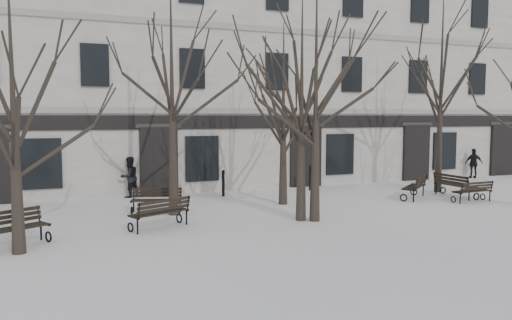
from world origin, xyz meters
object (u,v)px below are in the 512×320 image
bench_1 (161,212)px  bench_3 (157,199)px  bench_0 (10,228)px  tree_1 (302,81)px  bench_5 (454,185)px  tree_0 (12,80)px  bench_4 (416,186)px  bench_2 (473,191)px  tree_2 (316,69)px

bench_1 → bench_3: bench_1 is taller
bench_0 → bench_3: (4.34, 3.26, -0.05)m
tree_1 → bench_5: tree_1 is taller
tree_0 → bench_5: size_ratio=3.44×
bench_4 → bench_1: bearing=-29.9°
tree_0 → bench_2: (16.00, 1.56, -3.75)m
bench_3 → bench_1: bearing=-79.2°
tree_0 → bench_5: bearing=9.7°
bench_0 → bench_2: (16.25, 0.85, -0.06)m
tree_0 → bench_4: tree_0 is taller
bench_4 → bench_0: bearing=-29.4°
tree_2 → bench_2: size_ratio=4.55×
bench_3 → bench_2: bearing=7.1°
tree_0 → bench_2: size_ratio=3.96×
bench_3 → bench_5: size_ratio=0.92×
tree_0 → tree_1: size_ratio=0.94×
tree_2 → bench_5: size_ratio=3.96×
tree_0 → bench_5: 16.84m
bench_5 → bench_3: bearing=83.6°
bench_1 → bench_4: (10.70, 1.62, 0.01)m
bench_3 → bench_5: (12.12, -1.19, 0.06)m
bench_5 → tree_0: bearing=98.9°
bench_0 → bench_1: 4.06m
bench_3 → bench_4: (10.36, -0.92, 0.05)m
tree_2 → bench_3: (-4.47, 3.23, -4.36)m
tree_0 → tree_1: (8.18, 0.97, 0.25)m
tree_0 → bench_2: bearing=5.6°
tree_2 → bench_2: bearing=6.3°
bench_0 → bench_4: size_ratio=1.03×
bench_1 → bench_3: size_ratio=1.07×
tree_0 → bench_3: size_ratio=3.73×
bench_0 → tree_0: bearing=-100.1°
bench_2 → bench_1: bearing=-2.2°
bench_2 → bench_0: bearing=0.2°
tree_1 → bench_4: 7.68m
tree_0 → bench_4: size_ratio=3.56×
tree_2 → bench_2: 8.67m
tree_1 → bench_2: (7.81, 0.58, -4.00)m
bench_4 → tree_0: bearing=-26.6°
bench_3 → bench_4: bearing=13.4°
bench_5 → bench_1: bearing=95.4°
tree_1 → bench_5: (8.02, 1.81, -3.93)m
tree_0 → bench_3: tree_0 is taller
bench_2 → bench_5: bench_5 is taller
bench_0 → bench_5: bench_5 is taller
tree_2 → bench_1: bearing=171.8°
bench_2 → bench_4: (-1.56, 1.49, 0.07)m
bench_3 → bench_5: bearing=12.9°
bench_2 → bench_3: 12.15m
tree_1 → bench_3: bearing=143.9°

